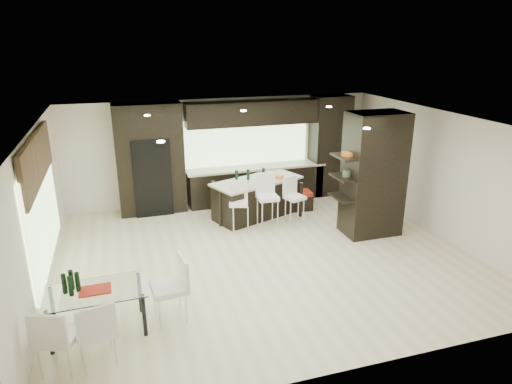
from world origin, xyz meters
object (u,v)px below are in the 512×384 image
object	(u,v)px
stool_left	(239,212)
chair_end	(169,292)
stool_mid	(267,207)
floor_vase	(347,202)
stool_right	(294,206)
chair_near	(96,334)
dining_table	(98,311)
kitchen_island	(257,198)
chair_far	(60,341)
bench	(287,201)

from	to	relation	value
stool_left	chair_end	world-z (taller)	chair_end
stool_left	stool_mid	bearing A→B (deg)	14.64
stool_mid	floor_vase	size ratio (longest dim) A/B	0.91
floor_vase	stool_right	bearing A→B (deg)	160.29
chair_near	chair_end	world-z (taller)	chair_end
stool_mid	chair_near	world-z (taller)	stool_mid
stool_left	floor_vase	distance (m)	2.51
stool_mid	dining_table	bearing A→B (deg)	-138.54
kitchen_island	chair_end	bearing A→B (deg)	-145.55
kitchen_island	chair_far	bearing A→B (deg)	-153.37
chair_near	chair_far	bearing A→B (deg)	168.72
stool_right	chair_near	size ratio (longest dim) A/B	0.99
bench	stool_mid	bearing A→B (deg)	-127.83
dining_table	stool_right	bearing A→B (deg)	32.93
bench	chair_end	bearing A→B (deg)	-126.98
kitchen_island	bench	bearing A→B (deg)	-12.10
chair_near	stool_right	bearing A→B (deg)	29.81
stool_mid	chair_far	distance (m)	5.49
bench	stool_right	bearing A→B (deg)	-96.37
stool_left	bench	bearing A→B (deg)	47.32
floor_vase	dining_table	world-z (taller)	floor_vase
floor_vase	kitchen_island	bearing A→B (deg)	146.92
stool_right	dining_table	bearing A→B (deg)	-164.04
dining_table	chair_far	bearing A→B (deg)	-123.26
kitchen_island	chair_near	distance (m)	5.76
dining_table	chair_end	distance (m)	1.06
chair_near	chair_far	world-z (taller)	chair_near
kitchen_island	chair_near	xyz separation A→B (m)	(-3.63, -4.47, 0.00)
kitchen_island	floor_vase	bearing A→B (deg)	-54.05
kitchen_island	stool_mid	size ratio (longest dim) A/B	2.14
bench	floor_vase	world-z (taller)	floor_vase
kitchen_island	chair_end	size ratio (longest dim) A/B	2.30
dining_table	chair_end	size ratio (longest dim) A/B	1.51
chair_end	floor_vase	bearing A→B (deg)	-65.68
stool_left	chair_far	bearing A→B (deg)	-116.24
kitchen_island	floor_vase	xyz separation A→B (m)	(1.81, -1.18, 0.11)
chair_far	bench	bearing A→B (deg)	63.97
stool_left	chair_near	size ratio (longest dim) A/B	1.01
stool_left	dining_table	world-z (taller)	stool_left
bench	chair_far	xyz separation A→B (m)	(-4.92, -4.60, 0.22)
chair_end	chair_near	bearing A→B (deg)	118.79
floor_vase	chair_far	distance (m)	6.75
chair_near	kitchen_island	bearing A→B (deg)	40.03
stool_mid	chair_end	size ratio (longest dim) A/B	1.07
stool_left	chair_near	xyz separation A→B (m)	(-2.96, -3.70, -0.00)
bench	chair_near	world-z (taller)	chair_near
stool_mid	dining_table	distance (m)	4.68
floor_vase	dining_table	distance (m)	6.02
stool_right	chair_near	distance (m)	5.67
stool_left	chair_near	distance (m)	4.74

